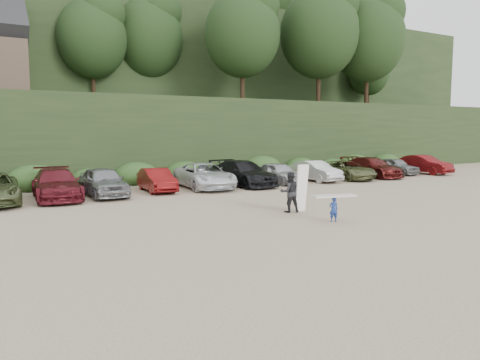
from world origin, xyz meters
TOP-DOWN VIEW (x-y plane):
  - ground at (0.00, 0.00)m, footprint 120.00×120.00m
  - hillside_backdrop at (-0.26, 35.93)m, footprint 90.00×41.50m
  - parked_cars at (1.02, 10.00)m, footprint 39.56×6.00m
  - child_surfer at (0.24, -1.83)m, footprint 1.86×0.90m
  - adult_surfer at (0.06, 0.77)m, footprint 1.36×0.90m

SIDE VIEW (x-z plane):
  - ground at x=0.00m, z-range 0.00..0.00m
  - child_surfer at x=0.24m, z-range 0.19..1.27m
  - parked_cars at x=1.02m, z-range -0.06..1.57m
  - adult_surfer at x=0.06m, z-range -0.15..1.97m
  - hillside_backdrop at x=-0.26m, z-range -2.78..25.22m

